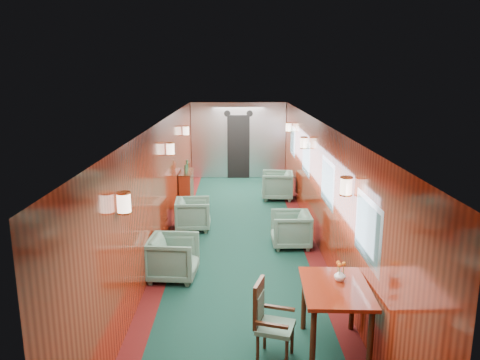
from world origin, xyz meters
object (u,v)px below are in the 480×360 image
Objects in this scene: credenza at (186,188)px; armchair_right_near at (291,229)px; armchair_left_near at (173,258)px; side_chair at (268,317)px; armchair_left_far at (193,214)px; armchair_right_far at (277,185)px; dining_table at (335,297)px.

credenza is 1.53× the size of armchair_right_near.
armchair_left_near reaches higher than armchair_right_near.
credenza is 4.40m from armchair_left_near.
side_chair reaches higher than armchair_right_near.
armchair_left_near is 1.06× the size of armchair_left_far.
armchair_right_near reaches higher than armchair_left_far.
side_chair reaches higher than armchair_left_far.
armchair_right_far reaches higher than armchair_left_far.
armchair_left_far is at bearing -34.65° from armchair_right_far.
dining_table is 0.84m from side_chair.
dining_table is 6.98m from armchair_right_far.
dining_table is 1.55× the size of armchair_left_far.
side_chair is 0.84× the size of credenza.
armchair_left_near is 1.04× the size of armchair_right_near.
dining_table is 1.54× the size of armchair_right_near.
armchair_left_near is (-2.20, 2.06, -0.35)m from dining_table.
armchair_left_near is at bearing -18.65° from armchair_right_far.
side_chair is 1.18× the size of armchair_right_far.
armchair_left_near is 2.52m from armchair_right_near.
dining_table reaches higher than armchair_right_near.
credenza is 1.40× the size of armchair_right_far.
armchair_right_near is 3.48m from armchair_right_far.
armchair_right_far is at bearing 179.02° from armchair_right_near.
credenza reaches higher than armchair_right_far.
dining_table is 4.99m from armchair_left_far.
dining_table is at bearing -128.39° from armchair_left_near.
dining_table is at bearing -69.39° from credenza.
armchair_right_near is 0.92× the size of armchair_right_far.
side_chair is 6.80m from credenza.
armchair_right_near is at bearing -52.14° from credenza.
credenza reaches higher than armchair_left_near.
credenza is at bearing 121.13° from side_chair.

